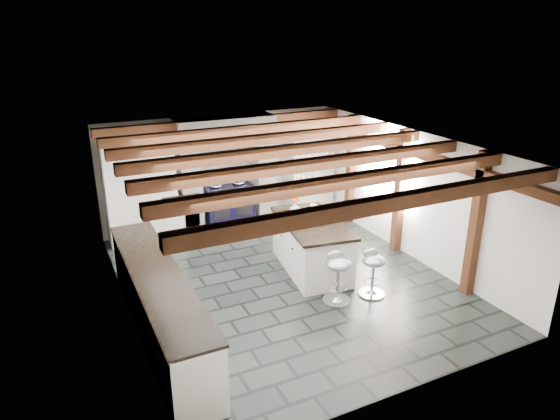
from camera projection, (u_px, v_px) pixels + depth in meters
name	position (u px, v px, depth m)	size (l,w,h in m)	color
ground	(285.00, 280.00, 8.29)	(6.00, 6.00, 0.00)	black
room_shell	(219.00, 200.00, 8.87)	(6.00, 6.03, 6.00)	white
range_cooker	(228.00, 205.00, 10.39)	(1.00, 0.63, 0.99)	black
kitchen_island	(311.00, 245.00, 8.52)	(1.20, 1.93, 1.19)	white
bar_stool_near	(373.00, 267.00, 7.70)	(0.44, 0.44, 0.76)	silver
bar_stool_far	(338.00, 272.00, 7.49)	(0.45, 0.45, 0.82)	silver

